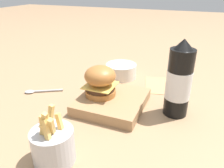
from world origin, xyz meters
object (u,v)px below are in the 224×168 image
at_px(spoon, 36,91).
at_px(burger, 100,81).
at_px(ketchup_bottle, 179,82).
at_px(fries_basket, 53,145).
at_px(side_bowl, 121,70).
at_px(serving_board, 112,102).

bearing_deg(spoon, burger, 153.35).
relative_size(burger, ketchup_bottle, 0.43).
bearing_deg(ketchup_bottle, burger, 98.40).
height_order(fries_basket, side_bowl, fries_basket).
distance_m(burger, ketchup_bottle, 0.26).
xyz_separation_m(ketchup_bottle, side_bowl, (0.22, 0.27, -0.08)).
distance_m(ketchup_bottle, fries_basket, 0.41).
xyz_separation_m(serving_board, spoon, (-0.01, 0.32, -0.01)).
xyz_separation_m(fries_basket, spoon, (0.27, 0.28, -0.04)).
height_order(ketchup_bottle, spoon, ketchup_bottle).
distance_m(serving_board, side_bowl, 0.26).
bearing_deg(serving_board, spoon, 92.56).
xyz_separation_m(ketchup_bottle, spoon, (-0.05, 0.52, -0.11)).
height_order(burger, side_bowl, burger).
relative_size(serving_board, side_bowl, 1.69).
height_order(serving_board, ketchup_bottle, ketchup_bottle).
bearing_deg(burger, serving_board, -91.21).
height_order(serving_board, burger, burger).
distance_m(serving_board, spoon, 0.32).
xyz_separation_m(burger, side_bowl, (0.26, 0.02, -0.06)).
distance_m(serving_board, fries_basket, 0.29).
bearing_deg(fries_basket, serving_board, -6.70).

